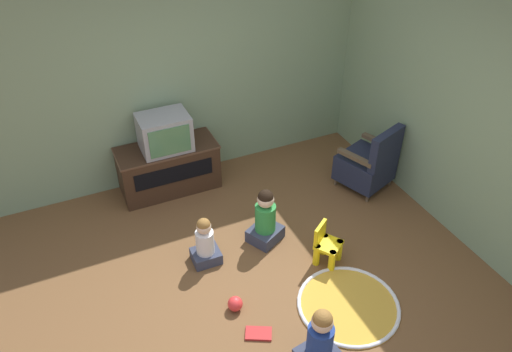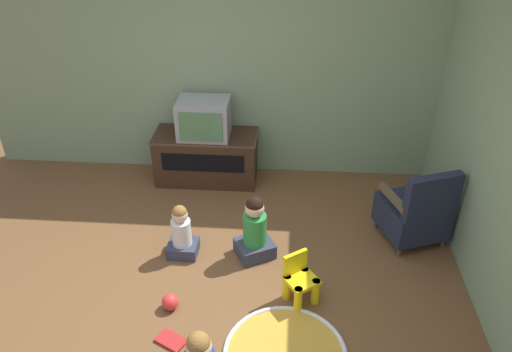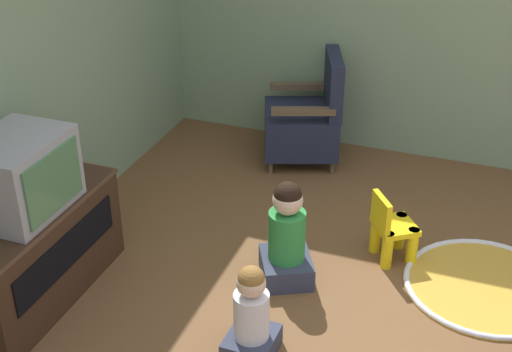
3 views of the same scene
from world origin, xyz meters
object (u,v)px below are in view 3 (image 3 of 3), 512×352
Objects in this scene: tv_cabinet at (30,251)px; child_watching_right at (287,238)px; yellow_kid_chair at (392,232)px; black_armchair at (306,120)px; television at (19,175)px; child_watching_center at (251,318)px.

child_watching_right is at bearing -63.28° from tv_cabinet.
yellow_kid_chair is 0.68× the size of child_watching_right.
black_armchair is 1.31× the size of child_watching_right.
child_watching_right is (0.67, -1.32, -0.53)m from television.
tv_cabinet is 2.20m from yellow_kid_chair.
child_watching_center is at bearing 120.27° from yellow_kid_chair.
yellow_kid_chair is 0.71m from child_watching_right.
black_armchair is (2.24, -0.97, -0.48)m from television.
black_armchair reaches higher than tv_cabinet.
child_watching_center is (-0.03, -1.35, -0.57)m from television.
television reaches higher than black_armchair.
yellow_kid_chair is (1.11, -1.88, -0.62)m from television.
tv_cabinet reaches higher than yellow_kid_chair.
television is 2.49m from black_armchair.
television reaches higher than child_watching_center.
child_watching_center is at bearing -91.14° from tv_cabinet.
tv_cabinet is 1.38m from child_watching_center.
black_armchair is at bearing -14.44° from child_watching_right.
black_armchair is at bearing 3.71° from yellow_kid_chair.
child_watching_right is at bearing -7.48° from black_armchair.
child_watching_center is 0.70m from child_watching_right.
television is at bearing 90.09° from child_watching_right.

